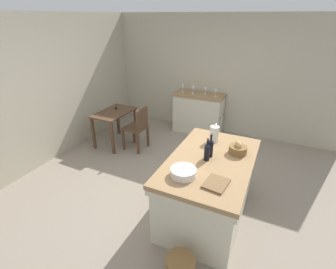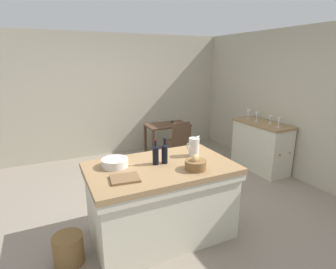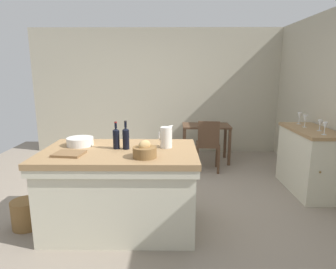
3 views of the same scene
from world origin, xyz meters
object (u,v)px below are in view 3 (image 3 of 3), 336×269
(wooden_chair, at_px, (208,144))
(pitcher, at_px, (166,137))
(wine_glass_far_left, at_px, (325,126))
(wine_bottle_dark, at_px, (126,138))
(wine_glass_middle, at_px, (305,119))
(wine_glass_left, at_px, (320,123))
(side_cabinet, at_px, (308,160))
(wash_bowl, at_px, (80,142))
(writing_desk, at_px, (206,131))
(cutting_board, at_px, (69,154))
(wine_bottle_amber, at_px, (116,138))
(wicker_hamper, at_px, (26,214))
(wine_glass_right, at_px, (299,116))
(island_table, at_px, (121,186))
(bread_basket, at_px, (145,151))

(wooden_chair, relative_size, pitcher, 3.34)
(pitcher, distance_m, wine_glass_far_left, 2.09)
(wine_bottle_dark, height_order, wine_glass_middle, wine_bottle_dark)
(wine_glass_far_left, xyz_separation_m, wine_glass_left, (0.07, 0.25, -0.01))
(wooden_chair, relative_size, wine_glass_far_left, 5.52)
(pitcher, distance_m, wine_glass_middle, 2.27)
(side_cabinet, relative_size, wash_bowl, 3.86)
(side_cabinet, bearing_deg, wash_bowl, -164.52)
(wine_glass_far_left, bearing_deg, writing_desk, 125.74)
(cutting_board, relative_size, wine_bottle_amber, 0.95)
(wicker_hamper, bearing_deg, wine_bottle_amber, 4.99)
(wine_bottle_dark, distance_m, wicker_hamper, 1.43)
(wine_glass_right, bearing_deg, wicker_hamper, -157.90)
(wooden_chair, bearing_deg, pitcher, -111.75)
(wine_bottle_dark, bearing_deg, wine_glass_far_left, 13.88)
(wine_bottle_amber, bearing_deg, wicker_hamper, -175.01)
(wooden_chair, relative_size, wine_glass_middle, 5.05)
(cutting_board, bearing_deg, wine_bottle_amber, 29.11)
(cutting_board, bearing_deg, wine_glass_far_left, 15.61)
(writing_desk, relative_size, wicker_hamper, 2.87)
(wooden_chair, relative_size, wine_glass_left, 6.00)
(side_cabinet, xyz_separation_m, wine_glass_right, (-0.01, 0.40, 0.59))
(wine_glass_far_left, height_order, wine_glass_left, wine_glass_far_left)
(wine_bottle_amber, relative_size, wine_glass_middle, 1.66)
(wine_bottle_amber, distance_m, wine_glass_middle, 2.78)
(cutting_board, height_order, wine_bottle_dark, wine_bottle_dark)
(island_table, bearing_deg, wine_bottle_amber, 128.42)
(wash_bowl, bearing_deg, bread_basket, -30.47)
(cutting_board, distance_m, wine_glass_far_left, 3.12)
(wine_glass_right, bearing_deg, bread_basket, -142.86)
(wine_glass_middle, distance_m, wine_glass_right, 0.27)
(wine_glass_right, bearing_deg, pitcher, -147.10)
(wooden_chair, xyz_separation_m, wine_glass_middle, (1.31, -0.69, 0.55))
(wine_bottle_dark, relative_size, wine_glass_middle, 1.73)
(writing_desk, distance_m, wine_bottle_amber, 2.74)
(side_cabinet, distance_m, pitcher, 2.31)
(side_cabinet, bearing_deg, pitcher, -155.88)
(wine_glass_far_left, relative_size, wine_glass_middle, 0.92)
(wine_glass_middle, xyz_separation_m, wine_glass_right, (0.03, 0.26, 0.00))
(pitcher, bearing_deg, wine_glass_middle, 27.71)
(cutting_board, bearing_deg, side_cabinet, 21.92)
(wooden_chair, relative_size, wine_bottle_dark, 2.93)
(bread_basket, distance_m, wicker_hamper, 1.60)
(wine_glass_left, relative_size, wine_glass_middle, 0.84)
(side_cabinet, height_order, wine_bottle_amber, wine_bottle_amber)
(wine_glass_right, xyz_separation_m, wicker_hamper, (-3.61, -1.47, -0.89))
(wicker_hamper, bearing_deg, wooden_chair, 39.88)
(bread_basket, relative_size, wine_bottle_dark, 0.75)
(writing_desk, height_order, wicker_hamper, writing_desk)
(pitcher, height_order, wine_glass_far_left, pitcher)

